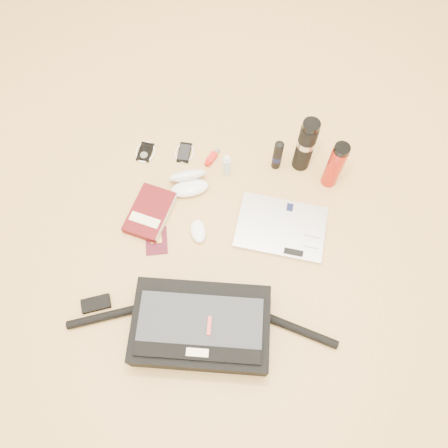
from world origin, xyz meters
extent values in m
plane|color=tan|center=(0.00, 0.00, 0.00)|extent=(4.00, 4.00, 0.00)
cube|color=black|center=(0.00, -0.27, 0.06)|extent=(0.50, 0.35, 0.11)
cube|color=#2A2C31|center=(0.00, -0.28, 0.12)|extent=(0.44, 0.26, 0.01)
cube|color=black|center=(0.01, -0.37, 0.12)|extent=(0.42, 0.10, 0.01)
cube|color=#F5E7C1|center=(0.01, -0.37, 0.12)|extent=(0.08, 0.03, 0.02)
cube|color=red|center=(0.03, -0.28, 0.12)|extent=(0.02, 0.06, 0.02)
cylinder|color=black|center=(-0.34, -0.29, 0.02)|extent=(0.28, 0.15, 0.03)
cylinder|color=black|center=(0.34, -0.21, 0.02)|extent=(0.29, 0.08, 0.03)
cube|color=black|center=(-0.40, -0.26, 0.01)|extent=(0.12, 0.09, 0.02)
cube|color=silver|center=(0.22, 0.17, 0.01)|extent=(0.34, 0.24, 0.02)
cube|color=black|center=(0.24, 0.26, 0.02)|extent=(0.03, 0.03, 0.00)
cube|color=silver|center=(0.34, 0.16, 0.03)|extent=(0.06, 0.02, 0.01)
cube|color=white|center=(0.34, 0.11, 0.03)|extent=(0.06, 0.02, 0.01)
cube|color=black|center=(0.28, 0.07, 0.03)|extent=(0.07, 0.02, 0.01)
cube|color=#4E0B0F|center=(-0.30, 0.13, 0.02)|extent=(0.17, 0.24, 0.04)
cube|color=beige|center=(-0.23, 0.12, 0.02)|extent=(0.04, 0.21, 0.03)
cube|color=#F5ECC3|center=(-0.31, 0.09, 0.04)|extent=(0.12, 0.06, 0.00)
cube|color=#430C19|center=(-0.25, 0.03, 0.00)|extent=(0.11, 0.14, 0.00)
cube|color=gold|center=(-0.25, 0.03, 0.01)|extent=(0.05, 0.05, 0.00)
ellipsoid|color=white|center=(-0.10, 0.09, 0.02)|extent=(0.09, 0.11, 0.03)
ellipsoid|color=white|center=(-0.17, 0.27, 0.02)|extent=(0.17, 0.13, 0.05)
ellipsoid|color=silver|center=(-0.19, 0.31, 0.04)|extent=(0.18, 0.14, 0.09)
ellipsoid|color=black|center=(-0.20, 0.26, 0.03)|extent=(0.05, 0.04, 0.01)
ellipsoid|color=black|center=(-0.14, 0.28, 0.03)|extent=(0.05, 0.04, 0.01)
cylinder|color=black|center=(-0.17, 0.27, 0.03)|extent=(0.02, 0.01, 0.00)
cube|color=black|center=(-0.40, 0.41, 0.00)|extent=(0.06, 0.09, 0.01)
cylinder|color=gray|center=(-0.40, 0.39, 0.01)|extent=(0.03, 0.03, 0.00)
torus|color=white|center=(-0.40, 0.41, 0.01)|extent=(0.08, 0.08, 0.01)
cube|color=black|center=(-0.24, 0.44, 0.00)|extent=(0.06, 0.10, 0.01)
cube|color=black|center=(-0.24, 0.44, 0.01)|extent=(0.05, 0.08, 0.00)
torus|color=white|center=(-0.24, 0.44, 0.01)|extent=(0.08, 0.08, 0.01)
cube|color=red|center=(-0.11, 0.43, 0.01)|extent=(0.04, 0.06, 0.02)
cube|color=red|center=(-0.13, 0.40, 0.01)|extent=(0.02, 0.02, 0.02)
cylinder|color=#AEAEB1|center=(-0.10, 0.47, 0.01)|extent=(0.03, 0.04, 0.02)
cylinder|color=#A7D1E0|center=(-0.04, 0.38, 0.05)|extent=(0.04, 0.04, 0.10)
cylinder|color=white|center=(-0.04, 0.38, 0.10)|extent=(0.02, 0.02, 0.02)
cylinder|color=silver|center=(-0.04, 0.38, 0.12)|extent=(0.01, 0.01, 0.01)
cylinder|color=black|center=(0.16, 0.46, 0.08)|extent=(0.04, 0.04, 0.15)
cylinder|color=black|center=(0.16, 0.46, 0.06)|extent=(0.05, 0.05, 0.03)
ellipsoid|color=black|center=(0.16, 0.46, 0.15)|extent=(0.04, 0.04, 0.02)
cylinder|color=black|center=(0.26, 0.48, 0.13)|extent=(0.09, 0.09, 0.25)
cylinder|color=#B9B9BC|center=(0.26, 0.48, 0.16)|extent=(0.09, 0.09, 0.03)
cylinder|color=black|center=(0.26, 0.48, 0.26)|extent=(0.08, 0.08, 0.03)
cylinder|color=#A91A0E|center=(0.38, 0.43, 0.11)|extent=(0.08, 0.08, 0.22)
cylinder|color=black|center=(0.38, 0.43, 0.23)|extent=(0.07, 0.07, 0.02)
camera|label=1|loc=(0.13, -0.54, 1.58)|focal=35.00mm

